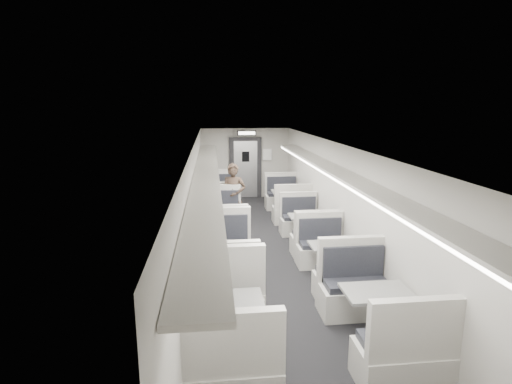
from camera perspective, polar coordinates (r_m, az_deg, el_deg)
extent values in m
cube|color=black|center=(8.37, 2.08, -10.47)|extent=(3.00, 12.00, 0.12)
cube|color=silver|center=(7.75, 2.22, 6.97)|extent=(3.00, 12.00, 0.12)
cube|color=#B2AFA7|center=(13.88, -1.55, 4.15)|extent=(3.00, 0.12, 2.40)
cube|color=#B2AFA7|center=(7.89, -9.14, -2.38)|extent=(0.12, 12.00, 2.40)
cube|color=#B2AFA7|center=(8.34, 12.82, -1.74)|extent=(0.12, 12.00, 2.40)
cube|color=#B3B1A8|center=(10.90, -5.35, -3.38)|extent=(1.11, 0.62, 0.47)
cube|color=black|center=(10.86, -5.38, -1.87)|extent=(0.99, 0.49, 0.11)
cube|color=#B3B1A8|center=(10.54, -5.39, -0.55)|extent=(1.11, 0.13, 0.74)
cube|color=#B3B1A8|center=(12.49, -5.50, -1.34)|extent=(1.11, 0.62, 0.47)
cube|color=black|center=(12.39, -5.53, -0.08)|extent=(0.99, 0.49, 0.11)
cube|color=#B3B1A8|center=(12.58, -5.58, 1.58)|extent=(1.11, 0.13, 0.74)
cylinder|color=silver|center=(11.66, -5.44, -1.69)|extent=(0.11, 0.11, 0.72)
cylinder|color=silver|center=(11.75, -5.41, -3.33)|extent=(0.38, 0.38, 0.03)
cube|color=gray|center=(11.57, -5.48, 0.25)|extent=(0.92, 0.63, 0.04)
cube|color=#B3B1A8|center=(8.56, -5.01, -7.84)|extent=(1.12, 0.62, 0.47)
cube|color=black|center=(8.50, -5.05, -5.93)|extent=(0.99, 0.50, 0.11)
cube|color=#B3B1A8|center=(8.15, -5.05, -4.39)|extent=(1.12, 0.13, 0.74)
cube|color=#B3B1A8|center=(10.12, -5.25, -4.62)|extent=(1.12, 0.62, 0.47)
cube|color=black|center=(10.01, -5.28, -3.09)|extent=(0.99, 0.50, 0.11)
cube|color=#B3B1A8|center=(10.18, -5.35, -0.98)|extent=(1.12, 0.13, 0.74)
cylinder|color=silver|center=(9.30, -5.16, -5.36)|extent=(0.11, 0.11, 0.73)
cylinder|color=silver|center=(9.41, -5.12, -7.37)|extent=(0.38, 0.38, 0.03)
cube|color=gray|center=(9.18, -5.21, -2.94)|extent=(0.93, 0.63, 0.04)
cube|color=#B3B1A8|center=(6.31, -4.41, -15.52)|extent=(1.15, 0.64, 0.49)
cube|color=black|center=(6.20, -4.47, -12.94)|extent=(1.02, 0.51, 0.11)
cube|color=#B3B1A8|center=(5.82, -4.43, -11.17)|extent=(1.15, 0.13, 0.76)
cube|color=#B3B1A8|center=(7.84, -4.86, -9.73)|extent=(1.15, 0.64, 0.49)
cube|color=black|center=(7.70, -4.90, -7.77)|extent=(1.02, 0.51, 0.11)
cube|color=#B3B1A8|center=(7.85, -5.00, -4.87)|extent=(1.15, 0.13, 0.76)
cylinder|color=silver|center=(7.01, -4.68, -11.35)|extent=(0.11, 0.11, 0.75)
cylinder|color=silver|center=(7.16, -4.63, -13.97)|extent=(0.39, 0.39, 0.03)
cube|color=gray|center=(6.85, -4.75, -8.15)|extent=(0.95, 0.65, 0.04)
cube|color=#B3B1A8|center=(4.85, -3.59, -25.27)|extent=(1.10, 0.61, 0.47)
cube|color=black|center=(4.70, -3.66, -22.29)|extent=(0.97, 0.49, 0.10)
cube|color=#B3B1A8|center=(4.32, -3.54, -20.81)|extent=(1.10, 0.12, 0.73)
cube|color=#B3B1A8|center=(6.21, -4.37, -16.12)|extent=(1.10, 0.61, 0.47)
cube|color=black|center=(6.05, -4.40, -13.89)|extent=(0.97, 0.49, 0.10)
cube|color=#B3B1A8|center=(6.15, -4.54, -10.25)|extent=(1.10, 0.12, 0.73)
cylinder|color=silver|center=(5.44, -4.06, -19.03)|extent=(0.10, 0.10, 0.72)
cylinder|color=silver|center=(5.63, -4.00, -22.00)|extent=(0.37, 0.37, 0.03)
cube|color=gray|center=(5.25, -4.13, -15.31)|extent=(0.91, 0.62, 0.04)
cube|color=#B3B1A8|center=(11.07, 5.08, -3.24)|extent=(1.03, 0.57, 0.44)
cube|color=black|center=(11.03, 5.08, -1.86)|extent=(0.91, 0.45, 0.10)
cube|color=#B3B1A8|center=(10.73, 5.36, -0.67)|extent=(1.03, 0.12, 0.68)
cube|color=#B3B1A8|center=(12.50, 3.72, -1.38)|extent=(1.03, 0.57, 0.44)
cube|color=black|center=(12.41, 3.76, -0.22)|extent=(0.91, 0.45, 0.10)
cube|color=#B3B1A8|center=(12.58, 3.59, 1.30)|extent=(1.03, 0.12, 0.68)
cylinder|color=silver|center=(11.75, 4.37, -1.70)|extent=(0.10, 0.10, 0.67)
cylinder|color=silver|center=(11.83, 4.35, -3.21)|extent=(0.35, 0.35, 0.03)
cube|color=gray|center=(11.67, 4.40, 0.07)|extent=(0.85, 0.58, 0.04)
cube|color=#B3B1A8|center=(8.82, 8.21, -7.54)|extent=(0.96, 0.53, 0.41)
cube|color=black|center=(8.76, 8.22, -5.95)|extent=(0.85, 0.43, 0.09)
cube|color=#B3B1A8|center=(8.48, 8.65, -4.67)|extent=(0.96, 0.11, 0.63)
cube|color=#B3B1A8|center=(10.12, 6.22, -4.85)|extent=(0.96, 0.53, 0.41)
cube|color=black|center=(10.02, 6.28, -3.54)|extent=(0.85, 0.43, 0.09)
cube|color=#B3B1A8|center=(10.16, 6.05, -1.72)|extent=(0.96, 0.11, 0.63)
cylinder|color=silver|center=(9.43, 7.16, -5.48)|extent=(0.09, 0.09, 0.62)
cylinder|color=silver|center=(9.53, 7.11, -7.18)|extent=(0.33, 0.33, 0.03)
cube|color=gray|center=(9.33, 7.22, -3.44)|extent=(0.80, 0.54, 0.04)
cube|color=#B3B1A8|center=(7.02, 12.45, -13.06)|extent=(0.98, 0.55, 0.42)
cube|color=black|center=(6.94, 12.48, -11.07)|extent=(0.87, 0.44, 0.09)
cube|color=#B3B1A8|center=(6.64, 13.22, -9.62)|extent=(0.98, 0.11, 0.65)
cube|color=#B3B1A8|center=(8.29, 9.24, -8.87)|extent=(0.98, 0.55, 0.42)
cube|color=black|center=(8.17, 9.35, -7.28)|extent=(0.87, 0.44, 0.09)
cube|color=#B3B1A8|center=(8.29, 9.00, -4.95)|extent=(0.98, 0.11, 0.65)
cylinder|color=silver|center=(7.60, 10.74, -10.03)|extent=(0.09, 0.09, 0.64)
cylinder|color=silver|center=(7.72, 10.64, -12.13)|extent=(0.33, 0.33, 0.03)
cube|color=gray|center=(7.48, 10.85, -7.50)|extent=(0.81, 0.56, 0.04)
cube|color=#B3B1A8|center=(5.34, 20.19, -22.14)|extent=(1.09, 0.60, 0.46)
cube|color=black|center=(5.21, 20.28, -19.39)|extent=(0.96, 0.48, 0.10)
cube|color=#B3B1A8|center=(4.87, 21.93, -17.75)|extent=(1.09, 0.12, 0.72)
cube|color=#B3B1A8|center=(6.60, 13.87, -14.67)|extent=(1.09, 0.60, 0.46)
cube|color=black|center=(6.45, 14.10, -12.56)|extent=(0.96, 0.48, 0.10)
cube|color=#B3B1A8|center=(6.54, 13.47, -9.21)|extent=(1.09, 0.12, 0.72)
cylinder|color=silver|center=(5.89, 16.71, -17.00)|extent=(0.10, 0.10, 0.71)
cylinder|color=silver|center=(6.06, 16.50, -19.80)|extent=(0.37, 0.37, 0.03)
cube|color=gray|center=(5.71, 16.96, -13.54)|extent=(0.90, 0.62, 0.04)
imported|color=black|center=(10.23, -3.24, -0.74)|extent=(0.72, 0.56, 1.74)
cube|color=black|center=(11.18, -8.02, 2.80)|extent=(0.02, 1.18, 0.84)
cube|color=black|center=(9.02, -8.38, 0.49)|extent=(0.02, 1.18, 0.84)
cube|color=black|center=(6.88, -8.95, -3.28)|extent=(0.02, 1.18, 0.84)
cube|color=black|center=(4.81, -10.05, -10.36)|extent=(0.02, 1.18, 0.84)
cube|color=#B3B1A8|center=(7.44, -7.12, 2.45)|extent=(0.46, 10.40, 0.05)
cube|color=white|center=(7.44, -5.57, 2.11)|extent=(0.05, 10.20, 0.04)
cube|color=#B3B1A8|center=(7.82, 11.70, 2.77)|extent=(0.46, 10.40, 0.05)
cube|color=white|center=(7.77, 10.28, 2.40)|extent=(0.05, 10.20, 0.04)
cube|color=black|center=(13.78, -1.51, 3.46)|extent=(1.10, 0.10, 2.10)
cube|color=silver|center=(13.76, -1.50, 3.24)|extent=(0.80, 0.05, 1.95)
cube|color=black|center=(13.66, -1.49, 5.08)|extent=(0.25, 0.02, 0.35)
cube|color=black|center=(13.16, -1.35, 8.43)|extent=(0.62, 0.10, 0.16)
cube|color=silver|center=(13.10, -1.33, 8.41)|extent=(0.54, 0.02, 0.10)
cube|color=white|center=(13.78, 1.61, 5.35)|extent=(0.32, 0.02, 0.40)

